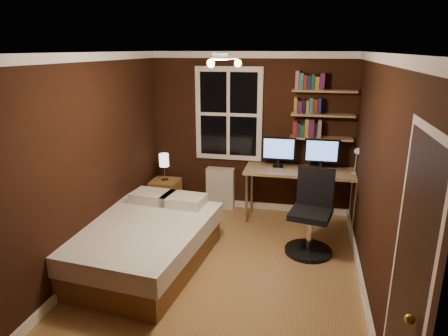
% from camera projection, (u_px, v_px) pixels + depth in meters
% --- Properties ---
extents(floor, '(4.20, 4.20, 0.00)m').
position_uv_depth(floor, '(222.00, 273.00, 4.70)').
color(floor, olive).
rests_on(floor, ground).
extents(wall_back, '(3.20, 0.04, 2.50)m').
position_uv_depth(wall_back, '(251.00, 133.00, 6.31)').
color(wall_back, black).
rests_on(wall_back, ground).
extents(wall_left, '(0.04, 4.20, 2.50)m').
position_uv_depth(wall_left, '(89.00, 163.00, 4.66)').
color(wall_left, black).
rests_on(wall_left, ground).
extents(wall_right, '(0.04, 4.20, 2.50)m').
position_uv_depth(wall_right, '(377.00, 182.00, 4.02)').
color(wall_right, black).
rests_on(wall_right, ground).
extents(ceiling, '(3.20, 4.20, 0.02)m').
position_uv_depth(ceiling, '(222.00, 53.00, 3.98)').
color(ceiling, white).
rests_on(ceiling, wall_back).
extents(window, '(1.06, 0.06, 1.46)m').
position_uv_depth(window, '(229.00, 114.00, 6.26)').
color(window, white).
rests_on(window, wall_back).
extents(door, '(0.03, 0.82, 2.05)m').
position_uv_depth(door, '(406.00, 288.00, 2.63)').
color(door, black).
rests_on(door, ground).
extents(door_knob, '(0.06, 0.06, 0.06)m').
position_uv_depth(door_knob, '(410.00, 319.00, 2.37)').
color(door_knob, gold).
rests_on(door_knob, door).
extents(ceiling_fixture, '(0.44, 0.44, 0.18)m').
position_uv_depth(ceiling_fixture, '(220.00, 63.00, 3.92)').
color(ceiling_fixture, beige).
rests_on(ceiling_fixture, ceiling).
extents(bookshelf_lower, '(0.92, 0.22, 0.03)m').
position_uv_depth(bookshelf_lower, '(321.00, 138.00, 5.98)').
color(bookshelf_lower, tan).
rests_on(bookshelf_lower, wall_back).
extents(books_row_lower, '(0.42, 0.16, 0.23)m').
position_uv_depth(books_row_lower, '(321.00, 130.00, 5.94)').
color(books_row_lower, maroon).
rests_on(books_row_lower, bookshelf_lower).
extents(bookshelf_middle, '(0.92, 0.22, 0.03)m').
position_uv_depth(bookshelf_middle, '(323.00, 115.00, 5.87)').
color(bookshelf_middle, tan).
rests_on(bookshelf_middle, wall_back).
extents(books_row_middle, '(0.42, 0.16, 0.23)m').
position_uv_depth(books_row_middle, '(323.00, 106.00, 5.84)').
color(books_row_middle, navy).
rests_on(books_row_middle, bookshelf_middle).
extents(bookshelf_upper, '(0.92, 0.22, 0.03)m').
position_uv_depth(bookshelf_upper, '(324.00, 91.00, 5.77)').
color(bookshelf_upper, tan).
rests_on(bookshelf_upper, wall_back).
extents(books_row_upper, '(0.42, 0.16, 0.23)m').
position_uv_depth(books_row_upper, '(325.00, 82.00, 5.74)').
color(books_row_upper, '#22502D').
rests_on(books_row_upper, bookshelf_upper).
extents(bed, '(1.60, 2.09, 0.67)m').
position_uv_depth(bed, '(143.00, 243.00, 4.82)').
color(bed, brown).
rests_on(bed, ground).
extents(nightstand, '(0.43, 0.43, 0.53)m').
position_uv_depth(nightstand, '(166.00, 196.00, 6.41)').
color(nightstand, brown).
rests_on(nightstand, ground).
extents(bedside_lamp, '(0.15, 0.15, 0.44)m').
position_uv_depth(bedside_lamp, '(164.00, 167.00, 6.27)').
color(bedside_lamp, white).
rests_on(bedside_lamp, nightstand).
extents(radiator, '(0.45, 0.16, 0.68)m').
position_uv_depth(radiator, '(220.00, 188.00, 6.55)').
color(radiator, silver).
rests_on(radiator, ground).
extents(desk, '(1.68, 0.63, 0.80)m').
position_uv_depth(desk, '(301.00, 174.00, 5.97)').
color(desk, tan).
rests_on(desk, ground).
extents(monitor_left, '(0.50, 0.12, 0.47)m').
position_uv_depth(monitor_left, '(279.00, 152.00, 6.04)').
color(monitor_left, black).
rests_on(monitor_left, desk).
extents(monitor_right, '(0.50, 0.12, 0.47)m').
position_uv_depth(monitor_right, '(321.00, 154.00, 5.91)').
color(monitor_right, black).
rests_on(monitor_right, desk).
extents(desk_lamp, '(0.14, 0.32, 0.44)m').
position_uv_depth(desk_lamp, '(357.00, 160.00, 5.65)').
color(desk_lamp, silver).
rests_on(desk_lamp, desk).
extents(office_chair, '(0.60, 0.60, 1.09)m').
position_uv_depth(office_chair, '(311.00, 220.00, 5.10)').
color(office_chair, black).
rests_on(office_chair, ground).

